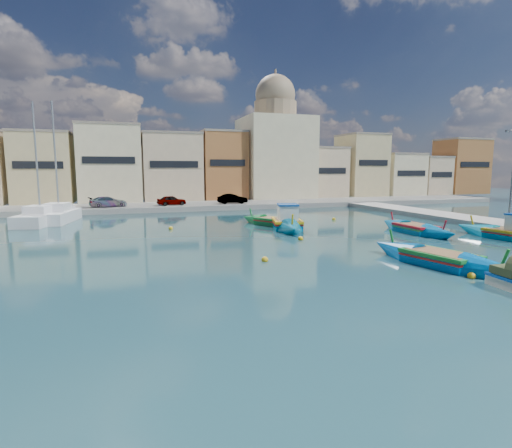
{
  "coord_description": "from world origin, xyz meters",
  "views": [
    {
      "loc": [
        -11.86,
        -18.2,
        4.9
      ],
      "look_at": [
        -4.04,
        6.0,
        1.4
      ],
      "focal_mm": 28.0,
      "sensor_mm": 36.0,
      "label": 1
    }
  ],
  "objects": [
    {
      "name": "luzzu_blue_cabin",
      "position": [
        0.71,
        12.32,
        0.39
      ],
      "size": [
        4.41,
        9.25,
        3.18
      ],
      "color": "#006D98",
      "rests_on": "ground"
    },
    {
      "name": "north_townhouses",
      "position": [
        6.68,
        39.36,
        5.0
      ],
      "size": [
        83.2,
        7.87,
        10.19
      ],
      "color": "#CFB58F",
      "rests_on": "ground"
    },
    {
      "name": "ground",
      "position": [
        0.0,
        0.0,
        0.0
      ],
      "size": [
        160.0,
        160.0,
        0.0
      ],
      "primitive_type": "plane",
      "color": "#112C34",
      "rests_on": "ground"
    },
    {
      "name": "luzzu_green",
      "position": [
        0.27,
        14.67,
        0.24
      ],
      "size": [
        5.24,
        7.09,
        2.26
      ],
      "color": "#0A7232",
      "rests_on": "ground"
    },
    {
      "name": "luzzu_blue_south",
      "position": [
        3.22,
        -2.13,
        0.27
      ],
      "size": [
        3.81,
        9.06,
        2.55
      ],
      "color": "#005CAC",
      "rests_on": "ground"
    },
    {
      "name": "mooring_buoys",
      "position": [
        2.04,
        4.39,
        0.08
      ],
      "size": [
        22.28,
        20.82,
        0.36
      ],
      "color": "yellow",
      "rests_on": "ground"
    },
    {
      "name": "luzzu_cyan_mid",
      "position": [
        9.27,
        7.02,
        0.25
      ],
      "size": [
        2.03,
        8.08,
        2.38
      ],
      "color": "#00629E",
      "rests_on": "ground"
    },
    {
      "name": "church_block",
      "position": [
        10.0,
        40.0,
        8.41
      ],
      "size": [
        10.0,
        10.0,
        19.1
      ],
      "color": "beige",
      "rests_on": "ground"
    },
    {
      "name": "yacht_north",
      "position": [
        -17.78,
        24.46,
        0.47
      ],
      "size": [
        4.09,
        9.26,
        11.96
      ],
      "color": "white",
      "rests_on": "ground"
    },
    {
      "name": "quay_street_lamp",
      "position": [
        17.44,
        6.0,
        4.34
      ],
      "size": [
        1.18,
        0.16,
        8.0
      ],
      "color": "#595B60",
      "rests_on": "ground"
    },
    {
      "name": "north_quay",
      "position": [
        0.0,
        32.0,
        0.3
      ],
      "size": [
        80.0,
        8.0,
        0.6
      ],
      "primitive_type": "cube",
      "color": "gray",
      "rests_on": "ground"
    },
    {
      "name": "parked_cars",
      "position": [
        -7.64,
        30.5,
        1.2
      ],
      "size": [
        18.8,
        2.57,
        1.22
      ],
      "color": "#4C1919",
      "rests_on": "north_quay"
    },
    {
      "name": "yacht_midnorth",
      "position": [
        -19.03,
        22.72,
        0.46
      ],
      "size": [
        4.17,
        8.47,
        11.54
      ],
      "color": "white",
      "rests_on": "ground"
    }
  ]
}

